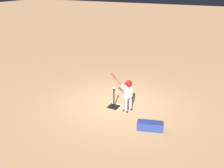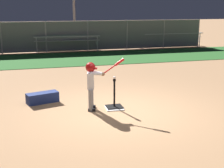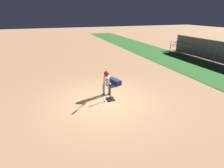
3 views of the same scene
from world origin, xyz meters
The scene contains 10 objects.
ground_plane centered at (0.00, 0.00, 0.00)m, with size 90.00×90.00×0.00m, color #AD7F56.
grass_outfield_strip centered at (0.00, 8.08, 0.01)m, with size 56.00×4.12×0.02m, color #286026.
backstop_fence centered at (0.00, 10.62, 0.90)m, with size 16.49×0.08×1.71m.
home_plate centered at (-0.06, 0.28, 0.01)m, with size 0.44×0.44×0.02m, color white.
batting_tee centered at (-0.05, 0.33, 0.11)m, with size 0.41×0.37×0.76m.
batter_child centered at (-0.62, 0.35, 0.77)m, with size 0.94×0.43×1.31m.
baseball centered at (-0.05, 0.33, 0.80)m, with size 0.07×0.07×0.07m, color white.
bleachers_far_left centered at (0.01, 11.00, 0.45)m, with size 3.72×2.09×0.93m.
bleachers_center centered at (6.58, 11.47, 0.44)m, with size 3.92×1.80×0.90m.
equipment_bag centered at (-1.81, 1.23, 0.14)m, with size 0.84×0.32×0.28m, color navy.
Camera 2 is at (-2.05, -7.04, 2.57)m, focal length 50.00 mm.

